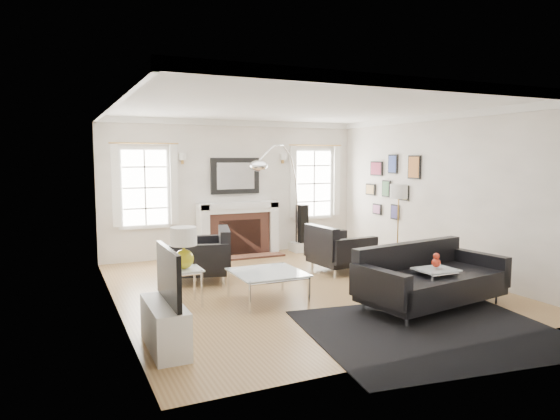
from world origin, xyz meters
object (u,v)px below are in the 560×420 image
armchair_right (337,250)px  coffee_table (267,274)px  fireplace (238,230)px  armchair_left (204,256)px  arc_floor_lamp (280,195)px  sofa (428,280)px  gourd_lamp (184,245)px

armchair_right → coffee_table: armchair_right is taller
fireplace → coffee_table: fireplace is taller
fireplace → armchair_left: bearing=-125.4°
fireplace → coffee_table: bearing=-102.9°
armchair_right → arc_floor_lamp: arc_floor_lamp is taller
sofa → coffee_table: (-1.88, 1.15, 0.02)m
armchair_right → fireplace: bearing=117.5°
sofa → armchair_left: 3.60m
fireplace → coffee_table: size_ratio=1.78×
fireplace → sofa: 4.60m
gourd_lamp → fireplace: bearing=58.1°
fireplace → armchair_left: fireplace is taller
coffee_table → arc_floor_lamp: 3.04m
gourd_lamp → armchair_left: bearing=63.4°
sofa → armchair_left: size_ratio=1.78×
fireplace → gourd_lamp: (-1.88, -3.02, 0.30)m
gourd_lamp → armchair_right: bearing=17.0°
fireplace → armchair_right: (1.10, -2.11, -0.16)m
armchair_right → gourd_lamp: size_ratio=1.89×
armchair_right → sofa: bearing=-89.4°
arc_floor_lamp → fireplace: bearing=129.5°
fireplace → armchair_right: size_ratio=1.55×
fireplace → arc_floor_lamp: arc_floor_lamp is taller
armchair_right → coffee_table: (-1.86, -1.20, 0.01)m
coffee_table → arc_floor_lamp: arc_floor_lamp is taller
fireplace → armchair_right: fireplace is taller
coffee_table → gourd_lamp: size_ratio=1.65×
armchair_left → armchair_right: bearing=-8.9°
fireplace → sofa: bearing=-75.8°
armchair_right → arc_floor_lamp: 1.72m
sofa → armchair_left: armchair_left is taller
coffee_table → armchair_left: bearing=107.0°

